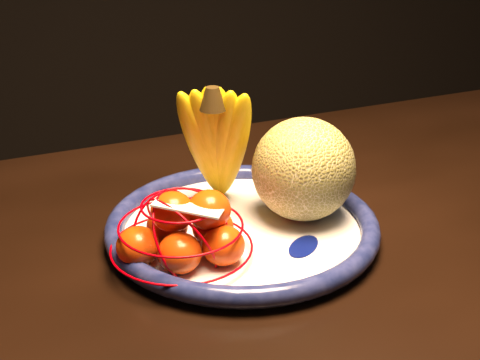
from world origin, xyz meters
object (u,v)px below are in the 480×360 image
object	(u,v)px
banana_bunch	(217,139)
mandarin_bag	(185,232)
dining_table	(359,313)
cantaloupe	(304,169)
fruit_bowl	(242,227)

from	to	relation	value
banana_bunch	mandarin_bag	bearing A→B (deg)	-98.56
dining_table	banana_bunch	bearing A→B (deg)	125.86
dining_table	cantaloupe	xyz separation A→B (m)	(-0.04, 0.09, 0.15)
fruit_bowl	mandarin_bag	size ratio (longest dim) A/B	1.59
dining_table	mandarin_bag	size ratio (longest dim) A/B	7.96
fruit_bowl	banana_bunch	size ratio (longest dim) A/B	1.82
mandarin_bag	dining_table	bearing A→B (deg)	-8.71
fruit_bowl	banana_bunch	world-z (taller)	banana_bunch
dining_table	fruit_bowl	size ratio (longest dim) A/B	5.01
banana_bunch	dining_table	bearing A→B (deg)	-24.85
fruit_bowl	cantaloupe	distance (m)	0.10
fruit_bowl	mandarin_bag	bearing A→B (deg)	-149.29
banana_bunch	cantaloupe	bearing A→B (deg)	-9.76
dining_table	banana_bunch	distance (m)	0.27
fruit_bowl	cantaloupe	bearing A→B (deg)	7.22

